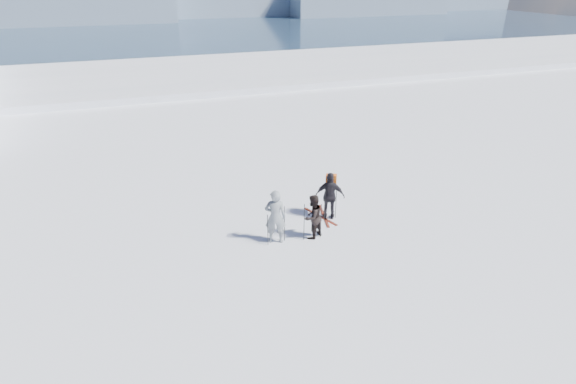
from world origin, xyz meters
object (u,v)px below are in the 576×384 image
skier_grey (275,217)px  skier_dark (313,217)px  skis_loose (322,216)px  skier_pack (330,196)px

skier_grey → skier_dark: size_ratio=1.21×
skis_loose → skier_grey: bearing=-154.0°
skier_grey → skier_dark: bearing=-167.6°
skier_grey → skier_pack: bearing=-140.6°
skier_dark → skier_pack: (1.08, 1.01, 0.11)m
skier_pack → skis_loose: bearing=-13.0°
skier_dark → skis_loose: skier_dark is taller
skier_dark → skier_grey: bearing=-34.7°
skier_grey → skis_loose: (2.14, 1.04, -0.93)m
skier_grey → skier_pack: size_ratio=1.06×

